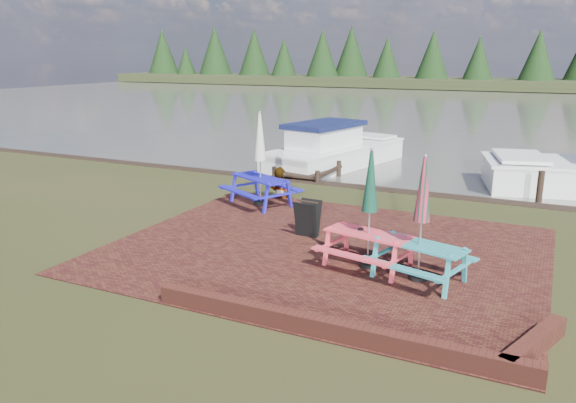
% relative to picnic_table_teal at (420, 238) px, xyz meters
% --- Properties ---
extents(ground, '(120.00, 120.00, 0.00)m').
position_rel_picnic_table_teal_xyz_m(ground, '(-2.21, -0.20, -0.83)').
color(ground, black).
rests_on(ground, ground).
extents(paving, '(9.00, 7.50, 0.02)m').
position_rel_picnic_table_teal_xyz_m(paving, '(-2.21, 0.80, -0.82)').
color(paving, '#341210').
rests_on(paving, ground).
extents(brick_wall, '(6.21, 1.79, 0.30)m').
position_rel_picnic_table_teal_xyz_m(brick_wall, '(-0.06, -2.61, -0.68)').
color(brick_wall, '#4C1E16').
rests_on(brick_wall, ground).
extents(water, '(120.00, 60.00, 0.02)m').
position_rel_picnic_table_teal_xyz_m(water, '(-2.21, 36.80, -0.83)').
color(water, '#403D37').
rests_on(water, ground).
extents(far_treeline, '(120.00, 10.00, 8.10)m').
position_rel_picnic_table_teal_xyz_m(far_treeline, '(-2.21, 65.80, 2.45)').
color(far_treeline, black).
rests_on(far_treeline, ground).
extents(picnic_table_teal, '(2.06, 1.93, 2.37)m').
position_rel_picnic_table_teal_xyz_m(picnic_table_teal, '(0.00, 0.00, 0.00)').
color(picnic_table_teal, teal).
rests_on(picnic_table_teal, ground).
extents(picnic_table_red, '(1.98, 1.84, 2.38)m').
position_rel_picnic_table_teal_xyz_m(picnic_table_red, '(-1.06, 0.23, 0.00)').
color(picnic_table_red, '#E23A47').
rests_on(picnic_table_red, ground).
extents(picnic_table_blue, '(2.42, 2.33, 2.59)m').
position_rel_picnic_table_teal_xyz_m(picnic_table_blue, '(-5.27, 3.54, 0.08)').
color(picnic_table_blue, '#1916A7').
rests_on(picnic_table_blue, ground).
extents(chalkboard, '(0.54, 0.53, 0.85)m').
position_rel_picnic_table_teal_xyz_m(chalkboard, '(-2.92, 1.49, -0.39)').
color(chalkboard, black).
rests_on(chalkboard, ground).
extents(jetty, '(1.76, 9.08, 1.00)m').
position_rel_picnic_table_teal_xyz_m(jetty, '(-5.71, 11.08, -0.72)').
color(jetty, black).
rests_on(jetty, ground).
extents(boat_jetty, '(3.86, 7.19, 1.98)m').
position_rel_picnic_table_teal_xyz_m(boat_jetty, '(-5.77, 10.49, -0.44)').
color(boat_jetty, silver).
rests_on(boat_jetty, ground).
extents(person, '(0.70, 0.50, 1.82)m').
position_rel_picnic_table_teal_xyz_m(person, '(-5.14, 4.48, 0.08)').
color(person, gray).
rests_on(person, ground).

